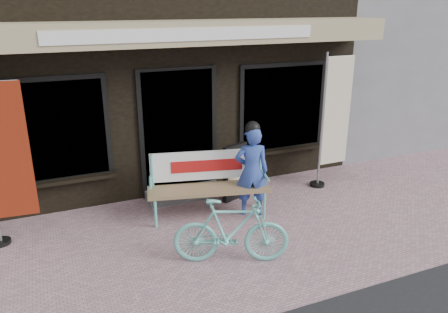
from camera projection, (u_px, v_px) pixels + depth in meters
name	position (u px, v px, depth m)	size (l,w,h in m)	color
ground	(224.00, 247.00, 6.01)	(70.00, 70.00, 0.00)	#A9818A
storefront	(134.00, 12.00, 9.33)	(7.00, 6.77, 6.00)	black
neighbor_right_near	(416.00, 16.00, 12.96)	(10.00, 7.00, 5.60)	slate
bench	(208.00, 179.00, 6.75)	(1.92, 0.88, 1.01)	#62BFB4
person	(252.00, 170.00, 6.72)	(0.61, 0.50, 1.52)	#2C449A
bicycle	(231.00, 231.00, 5.52)	(0.42, 1.48, 0.89)	#62BFB4
nobori_red	(6.00, 161.00, 5.75)	(0.69, 0.27, 2.33)	gray
nobori_cream	(334.00, 119.00, 7.69)	(0.70, 0.27, 2.41)	gray
menu_stand	(235.00, 171.00, 7.32)	(0.49, 0.26, 0.98)	black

